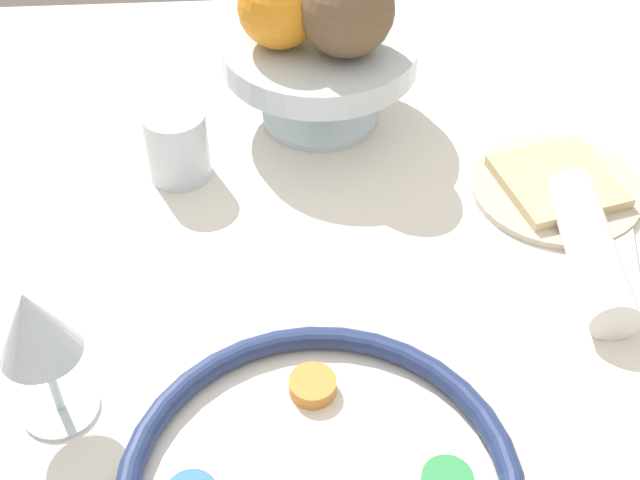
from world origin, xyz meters
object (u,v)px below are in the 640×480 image
Objects in this scene: bread_plate at (557,186)px; wine_glass at (34,329)px; cup_mid at (177,145)px; fruit_stand at (320,58)px; coconut at (347,9)px; napkin_roll at (591,250)px; orange_fruit at (279,7)px.

wine_glass is at bearing 117.06° from bread_plate.
cup_mid is at bearing 82.02° from bread_plate.
wine_glass is 1.81× the size of cup_mid.
wine_glass is 0.79× the size of bread_plate.
coconut reaches higher than fruit_stand.
napkin_roll is 0.44m from cup_mid.
fruit_stand is 0.30m from bread_plate.
orange_fruit reaches higher than bread_plate.
coconut is 1.28× the size of cup_mid.
orange_fruit is 0.18m from cup_mid.
fruit_stand is at bearing -82.62° from orange_fruit.
fruit_stand is 2.17× the size of coconut.
bread_plate is at bearing -119.84° from coconut.
napkin_roll is (-0.24, -0.22, -0.13)m from coconut.
bread_plate is 0.11m from napkin_roll.
orange_fruit is at bearing -27.06° from wine_glass.
coconut is 0.56× the size of bread_plate.
orange_fruit reaches higher than wine_glass.
bread_plate is 0.95× the size of napkin_roll.
wine_glass is 0.47m from coconut.
bread_plate is (-0.15, -0.24, -0.07)m from fruit_stand.
coconut is 0.23m from cup_mid.
orange_fruit reaches higher than cup_mid.
fruit_stand is 0.36m from napkin_roll.
orange_fruit reaches higher than napkin_roll.
cup_mid is (-0.09, 0.16, -0.04)m from fruit_stand.
coconut is at bearing -105.79° from orange_fruit.
napkin_roll is at bearing -137.04° from fruit_stand.
napkin_roll is at bearing -74.41° from wine_glass.
coconut is 0.54× the size of napkin_roll.
coconut reaches higher than orange_fruit.
coconut is 0.35m from napkin_roll.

